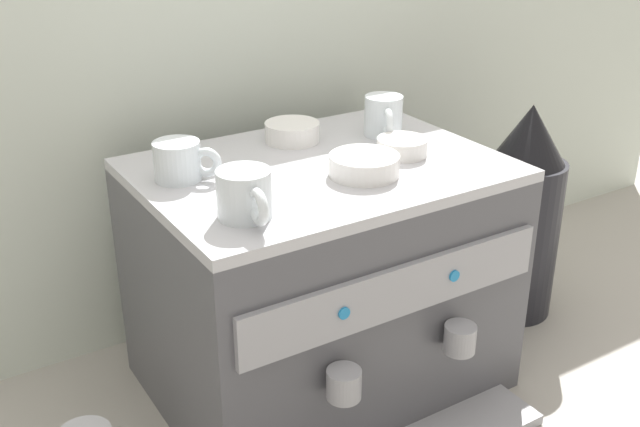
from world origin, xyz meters
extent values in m
plane|color=#9E998E|center=(0.00, 0.00, 0.00)|extent=(4.00, 4.00, 0.00)
cube|color=silver|center=(0.00, 0.34, 0.45)|extent=(2.80, 0.03, 0.90)
cube|color=#4C4C51|center=(0.00, 0.00, 0.22)|extent=(0.63, 0.46, 0.44)
cube|color=#B7B7BC|center=(0.00, 0.00, 0.45)|extent=(0.63, 0.46, 0.02)
cube|color=#939399|center=(0.00, -0.24, 0.31)|extent=(0.58, 0.01, 0.09)
cylinder|color=#1E7AB7|center=(-0.11, -0.25, 0.31)|extent=(0.02, 0.01, 0.02)
cylinder|color=#1E7AB7|center=(0.11, -0.25, 0.31)|extent=(0.02, 0.01, 0.02)
cylinder|color=#939399|center=(-0.12, -0.26, 0.20)|extent=(0.06, 0.06, 0.05)
cylinder|color=#939399|center=(0.12, -0.26, 0.20)|extent=(0.06, 0.06, 0.05)
cylinder|color=silver|center=(0.19, 0.08, 0.49)|extent=(0.07, 0.07, 0.08)
torus|color=silver|center=(0.17, 0.03, 0.49)|extent=(0.04, 0.06, 0.06)
cylinder|color=silver|center=(-0.24, 0.07, 0.49)|extent=(0.08, 0.08, 0.07)
torus|color=silver|center=(-0.20, 0.03, 0.49)|extent=(0.05, 0.04, 0.05)
cylinder|color=silver|center=(-0.21, -0.13, 0.49)|extent=(0.08, 0.08, 0.07)
torus|color=silver|center=(-0.22, -0.18, 0.49)|extent=(0.02, 0.06, 0.06)
cylinder|color=white|center=(0.02, 0.14, 0.47)|extent=(0.10, 0.10, 0.04)
cylinder|color=white|center=(0.02, 0.14, 0.46)|extent=(0.06, 0.06, 0.01)
cylinder|color=white|center=(0.15, -0.04, 0.47)|extent=(0.09, 0.09, 0.03)
cylinder|color=white|center=(0.15, -0.04, 0.46)|extent=(0.05, 0.05, 0.01)
cylinder|color=white|center=(0.04, -0.08, 0.47)|extent=(0.12, 0.12, 0.04)
cylinder|color=white|center=(0.04, -0.08, 0.46)|extent=(0.07, 0.07, 0.01)
cylinder|color=black|center=(0.52, -0.01, 0.18)|extent=(0.17, 0.17, 0.36)
cone|color=black|center=(0.52, -0.01, 0.42)|extent=(0.16, 0.16, 0.13)
camera|label=1|loc=(-0.68, -1.08, 0.94)|focal=43.19mm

